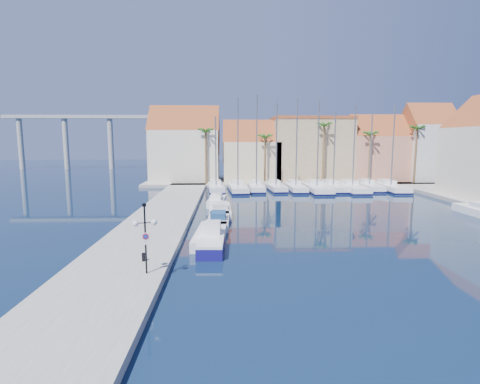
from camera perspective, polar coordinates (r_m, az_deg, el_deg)
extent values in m
plane|color=black|center=(23.04, 4.40, -12.12)|extent=(260.00, 260.00, 0.00)
cube|color=gray|center=(36.41, -12.31, -4.35)|extent=(6.00, 77.00, 0.50)
cube|color=gray|center=(71.02, 8.13, 1.71)|extent=(54.00, 16.00, 0.50)
cylinder|color=black|center=(21.43, -14.21, -6.91)|extent=(0.10, 0.10, 3.98)
cylinder|color=black|center=(21.21, -14.97, -4.61)|extent=(0.49, 0.19, 0.05)
cylinder|color=black|center=(21.24, -13.63, -4.54)|extent=(0.49, 0.19, 0.05)
sphere|color=white|center=(21.20, -15.64, -4.64)|extent=(0.36, 0.36, 0.36)
sphere|color=white|center=(21.26, -12.96, -4.51)|extent=(0.36, 0.36, 0.36)
cube|color=black|center=(21.04, -14.39, -1.93)|extent=(0.24, 0.18, 0.16)
cube|color=white|center=(21.35, -14.21, -6.69)|extent=(0.49, 0.17, 0.50)
cylinder|color=red|center=(21.32, -14.21, -6.58)|extent=(0.33, 0.11, 0.34)
cylinder|color=#1933A5|center=(21.31, -14.21, -6.59)|extent=(0.23, 0.08, 0.24)
cube|color=white|center=(21.44, -14.18, -7.59)|extent=(0.39, 0.14, 0.14)
cylinder|color=black|center=(24.05, -14.50, -9.57)|extent=(0.21, 0.21, 0.52)
cube|color=navy|center=(27.34, -4.32, -7.98)|extent=(1.93, 5.35, 0.79)
cube|color=white|center=(27.21, -4.34, -7.00)|extent=(1.93, 5.35, 0.18)
cube|color=white|center=(28.12, -4.19, -5.49)|extent=(1.19, 1.45, 0.97)
cube|color=white|center=(29.74, -4.51, -6.66)|extent=(2.67, 7.13, 0.80)
cube|color=white|center=(28.90, -4.67, -5.67)|extent=(1.72, 2.54, 0.60)
cube|color=white|center=(34.92, -3.27, -4.45)|extent=(2.06, 5.99, 0.80)
cube|color=navy|center=(34.20, -3.33, -3.52)|extent=(1.38, 2.11, 0.60)
cube|color=white|center=(39.86, -3.08, -2.89)|extent=(2.43, 7.02, 0.80)
cube|color=white|center=(39.05, -3.07, -2.07)|extent=(1.63, 2.48, 0.60)
cube|color=white|center=(45.95, -3.55, -1.44)|extent=(2.35, 5.88, 0.80)
cube|color=white|center=(45.28, -3.64, -0.68)|extent=(1.46, 2.12, 0.60)
cube|color=white|center=(47.00, 32.36, -2.46)|extent=(1.97, 5.76, 0.80)
cube|color=white|center=(58.13, -3.68, 0.64)|extent=(2.96, 8.89, 1.00)
cube|color=#0B0E3A|center=(58.18, -3.68, 0.33)|extent=(3.03, 8.96, 0.28)
cube|color=white|center=(58.91, -3.73, 1.52)|extent=(1.79, 2.74, 0.60)
cylinder|color=slate|center=(57.25, -3.71, 6.24)|extent=(0.20, 0.20, 10.37)
cube|color=white|center=(57.70, -0.38, 0.60)|extent=(3.21, 9.72, 1.00)
cube|color=#0B0E3A|center=(57.74, -0.38, 0.29)|extent=(3.27, 9.78, 0.28)
cube|color=white|center=(58.54, -0.47, 1.50)|extent=(1.95, 2.99, 0.60)
cylinder|color=slate|center=(56.75, -0.33, 7.62)|extent=(0.20, 0.20, 13.11)
cube|color=white|center=(58.39, 2.47, 0.68)|extent=(2.26, 8.50, 1.00)
cube|color=#0B0E3A|center=(58.43, 2.47, 0.37)|extent=(2.32, 8.56, 0.28)
cube|color=white|center=(59.13, 2.41, 1.56)|extent=(1.56, 2.56, 0.60)
cylinder|color=slate|center=(57.49, 2.55, 7.84)|extent=(0.20, 0.20, 13.55)
cube|color=white|center=(58.74, 5.41, 0.70)|extent=(2.79, 8.34, 1.00)
cube|color=#0B0E3A|center=(58.78, 5.40, 0.39)|extent=(2.86, 8.40, 0.28)
cube|color=white|center=(59.44, 5.25, 1.56)|extent=(1.69, 2.57, 0.60)
cylinder|color=slate|center=(57.88, 5.58, 7.30)|extent=(0.20, 0.20, 12.53)
cube|color=white|center=(58.86, 8.40, 0.66)|extent=(2.44, 8.88, 1.00)
cube|color=#0B0E3A|center=(58.90, 8.40, 0.35)|extent=(2.50, 8.94, 0.28)
cube|color=white|center=(59.63, 8.25, 1.53)|extent=(1.65, 2.68, 0.60)
cylinder|color=slate|center=(57.96, 8.63, 7.49)|extent=(0.20, 0.20, 13.00)
cube|color=white|center=(58.99, 11.50, 0.60)|extent=(2.99, 11.20, 1.00)
cube|color=#0B0E3A|center=(59.03, 11.49, 0.30)|extent=(3.05, 11.26, 0.28)
cube|color=white|center=(59.98, 11.28, 1.50)|extent=(2.06, 3.37, 0.60)
cylinder|color=slate|center=(57.98, 11.82, 7.28)|extent=(0.20, 0.20, 12.73)
cube|color=white|center=(60.39, 13.87, 0.70)|extent=(2.92, 9.45, 1.00)
cube|color=#0B0E3A|center=(60.43, 13.86, 0.40)|extent=(2.98, 9.51, 0.28)
cube|color=white|center=(61.17, 13.61, 1.55)|extent=(1.84, 2.89, 0.60)
cylinder|color=slate|center=(59.51, 14.21, 6.42)|extent=(0.20, 0.20, 11.07)
cube|color=white|center=(60.59, 16.60, 0.62)|extent=(3.12, 10.97, 1.00)
cube|color=#0B0E3A|center=(60.63, 16.59, 0.32)|extent=(3.18, 11.03, 0.28)
cube|color=white|center=(61.53, 16.33, 1.49)|extent=(2.07, 3.32, 0.60)
cylinder|color=slate|center=(59.62, 17.00, 6.72)|extent=(0.20, 0.20, 11.92)
cube|color=white|center=(62.89, 18.93, 0.78)|extent=(2.65, 9.14, 1.00)
cube|color=#0B0E3A|center=(62.93, 18.92, 0.49)|extent=(2.71, 9.20, 0.28)
cube|color=white|center=(63.65, 18.70, 1.60)|extent=(1.74, 2.77, 0.60)
cylinder|color=slate|center=(62.04, 19.32, 6.19)|extent=(0.20, 0.20, 10.91)
cube|color=white|center=(63.01, 21.79, 0.65)|extent=(2.90, 10.39, 1.00)
cube|color=#0B0E3A|center=(63.05, 21.77, 0.37)|extent=(2.96, 10.45, 0.28)
cube|color=white|center=(63.87, 21.47, 1.48)|extent=(1.95, 3.14, 0.60)
cylinder|color=slate|center=(62.10, 22.28, 6.50)|extent=(0.20, 0.20, 11.88)
cube|color=beige|center=(68.97, -8.31, 5.48)|extent=(12.00, 9.00, 9.00)
cube|color=brown|center=(68.92, -8.38, 9.22)|extent=(12.30, 9.00, 9.00)
cube|color=beige|center=(68.75, 1.73, 4.72)|extent=(10.00, 8.00, 7.00)
cube|color=brown|center=(68.64, 1.75, 7.63)|extent=(10.30, 8.00, 8.00)
cube|color=tan|center=(71.22, 10.61, 6.31)|extent=(14.00, 10.00, 11.00)
cube|color=brown|center=(71.30, 10.73, 10.93)|extent=(14.20, 10.20, 0.50)
cube|color=tan|center=(73.88, 19.90, 4.86)|extent=(10.00, 8.00, 8.00)
cube|color=brown|center=(73.80, 20.05, 7.96)|extent=(10.30, 8.00, 8.00)
cube|color=silver|center=(76.76, 26.49, 5.35)|extent=(8.00, 8.00, 10.00)
cube|color=brown|center=(76.77, 26.72, 9.07)|extent=(8.30, 8.00, 8.00)
cylinder|color=brown|center=(63.66, -5.20, 5.33)|extent=(0.36, 0.36, 9.00)
sphere|color=#295F1B|center=(63.61, -5.25, 9.24)|extent=(2.60, 2.60, 2.60)
cylinder|color=brown|center=(63.91, 3.83, 4.90)|extent=(0.36, 0.36, 8.00)
sphere|color=#295F1B|center=(63.83, 3.86, 8.36)|extent=(2.60, 2.60, 2.60)
cylinder|color=brown|center=(65.64, 12.59, 5.69)|extent=(0.36, 0.36, 10.00)
sphere|color=#295F1B|center=(65.64, 12.72, 9.92)|extent=(2.60, 2.60, 2.60)
cylinder|color=brown|center=(68.12, 19.12, 4.88)|extent=(0.36, 0.36, 8.50)
sphere|color=#295F1B|center=(68.06, 19.28, 8.33)|extent=(2.60, 2.60, 2.60)
cylinder|color=brown|center=(71.37, 25.17, 5.09)|extent=(0.36, 0.36, 9.50)
sphere|color=#295F1B|center=(71.35, 25.39, 8.78)|extent=(2.60, 2.60, 2.60)
cube|color=#9E9E99|center=(109.59, -21.30, 10.63)|extent=(48.00, 2.20, 0.90)
cylinder|color=#9E9E99|center=(117.45, -30.44, 6.45)|extent=(1.40, 1.40, 14.00)
cylinder|color=#9E9E99|center=(112.27, -25.00, 6.77)|extent=(1.40, 1.40, 14.00)
cylinder|color=#9E9E99|center=(108.19, -19.10, 7.06)|extent=(1.40, 1.40, 14.00)
cylinder|color=#9E9E99|center=(105.32, -12.80, 7.29)|extent=(1.40, 1.40, 14.00)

